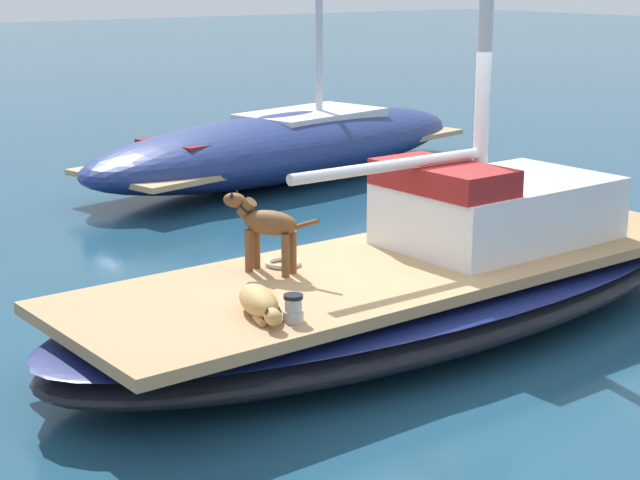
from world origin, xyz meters
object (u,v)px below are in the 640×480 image
Objects in this scene: dog_tan at (260,303)px; coiled_rope at (283,263)px; deck_winch at (293,309)px; moored_boat_port_side at (286,144)px; sailboat_main at (407,294)px; dog_brown at (266,225)px.

coiled_rope is (-1.04, 0.94, -0.08)m from dog_tan.
deck_winch is 8.97m from moored_boat_port_side.
sailboat_main is 2.05m from dog_tan.
deck_winch is 0.65× the size of coiled_rope.
sailboat_main is at bearing 104.31° from dog_tan.
dog_tan is (0.97, -0.71, -0.32)m from dog_brown.
sailboat_main is 8.33× the size of dog_brown.
dog_tan reaches higher than coiled_rope.
dog_tan reaches higher than deck_winch.
coiled_rope reaches higher than sailboat_main.
moored_boat_port_side is (-6.63, 3.28, 0.21)m from sailboat_main.
dog_brown is 1.24m from dog_tan.
coiled_rope is 7.44m from moored_boat_port_side.
moored_boat_port_side reaches higher than sailboat_main.
moored_boat_port_side is at bearing 143.74° from dog_brown.
dog_tan is at bearing -36.25° from moored_boat_port_side.
dog_tan is (0.50, -1.94, 0.43)m from sailboat_main.
moored_boat_port_side is (-6.16, 4.52, -0.53)m from dog_brown.
dog_brown is 4.16× the size of deck_winch.
deck_winch is 1.53m from coiled_rope.
dog_brown is 0.47m from coiled_rope.
dog_brown is at bearing -72.34° from coiled_rope.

